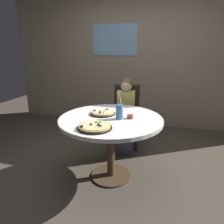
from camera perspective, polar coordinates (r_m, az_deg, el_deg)
name	(u,v)px	position (r m, az deg, el deg)	size (l,w,h in m)	color
ground_plane	(111,176)	(2.60, -0.31, -17.41)	(8.00, 8.00, 0.00)	#4C4238
wall_with_window	(139,51)	(4.08, 7.51, 16.68)	(5.20, 0.14, 2.90)	gray
dining_table	(111,126)	(2.30, -0.33, -4.04)	(1.15, 1.15, 0.75)	white
chair_wooden	(126,112)	(3.21, 4.04, -0.03)	(0.46, 0.46, 0.95)	#382619
diner_child	(125,119)	(3.05, 3.79, -1.87)	(0.30, 0.43, 1.08)	#3F4766
pizza_veggie	(95,127)	(1.96, -4.89, -4.12)	(0.34, 0.34, 0.05)	black
pizza_cheese	(103,113)	(2.38, -2.67, -0.21)	(0.29, 0.29, 0.05)	black
soda_cup	(119,112)	(2.20, 2.09, 0.09)	(0.08, 0.08, 0.31)	#3F72B2
sauce_bowl	(130,117)	(2.24, 5.12, -1.30)	(0.07, 0.07, 0.04)	brown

